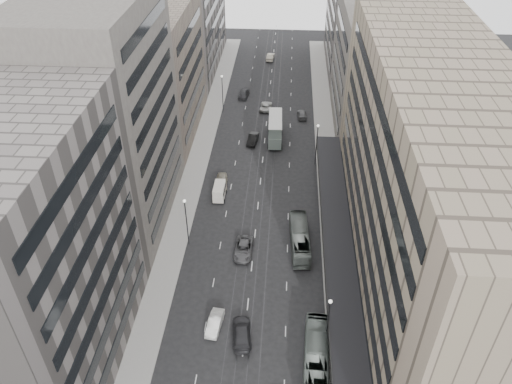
% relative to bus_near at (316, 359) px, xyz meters
% --- Properties ---
extents(ground, '(220.00, 220.00, 0.00)m').
position_rel_bus_near_xyz_m(ground, '(-8.50, 7.85, -1.61)').
color(ground, black).
rests_on(ground, ground).
extents(sidewalk_right, '(4.00, 125.00, 0.15)m').
position_rel_bus_near_xyz_m(sidewalk_right, '(3.50, 45.35, -1.53)').
color(sidewalk_right, gray).
rests_on(sidewalk_right, ground).
extents(sidewalk_left, '(4.00, 125.00, 0.15)m').
position_rel_bus_near_xyz_m(sidewalk_left, '(-20.50, 45.35, -1.53)').
color(sidewalk_left, gray).
rests_on(sidewalk_left, ground).
extents(department_store, '(19.20, 60.00, 30.00)m').
position_rel_bus_near_xyz_m(department_store, '(12.95, 15.85, 13.34)').
color(department_store, gray).
rests_on(department_store, ground).
extents(building_right_mid, '(15.00, 28.00, 24.00)m').
position_rel_bus_near_xyz_m(building_right_mid, '(13.00, 59.85, 10.39)').
color(building_right_mid, '#4F4A44').
rests_on(building_right_mid, ground).
extents(building_right_far, '(15.00, 32.00, 28.00)m').
position_rel_bus_near_xyz_m(building_right_far, '(13.00, 89.85, 12.39)').
color(building_right_far, slate).
rests_on(building_right_far, ground).
extents(building_left_a, '(15.00, 28.00, 30.00)m').
position_rel_bus_near_xyz_m(building_left_a, '(-30.00, -0.15, 13.39)').
color(building_left_a, slate).
rests_on(building_left_a, ground).
extents(building_left_b, '(15.00, 26.00, 34.00)m').
position_rel_bus_near_xyz_m(building_left_b, '(-30.00, 26.85, 15.39)').
color(building_left_b, '#4F4A44').
rests_on(building_left_b, ground).
extents(building_left_c, '(15.00, 28.00, 25.00)m').
position_rel_bus_near_xyz_m(building_left_c, '(-30.00, 53.85, 10.89)').
color(building_left_c, '#726759').
rests_on(building_left_c, ground).
extents(building_left_d, '(15.00, 38.00, 28.00)m').
position_rel_bus_near_xyz_m(building_left_d, '(-30.00, 86.85, 12.39)').
color(building_left_d, slate).
rests_on(building_left_d, ground).
extents(lamp_right_near, '(0.44, 0.44, 8.32)m').
position_rel_bus_near_xyz_m(lamp_right_near, '(1.20, 2.85, 3.60)').
color(lamp_right_near, '#262628').
rests_on(lamp_right_near, ground).
extents(lamp_right_far, '(0.44, 0.44, 8.32)m').
position_rel_bus_near_xyz_m(lamp_right_far, '(1.20, 42.85, 3.60)').
color(lamp_right_far, '#262628').
rests_on(lamp_right_far, ground).
extents(lamp_left_near, '(0.44, 0.44, 8.32)m').
position_rel_bus_near_xyz_m(lamp_left_near, '(-18.20, 19.85, 3.60)').
color(lamp_left_near, '#262628').
rests_on(lamp_left_near, ground).
extents(lamp_left_far, '(0.44, 0.44, 8.32)m').
position_rel_bus_near_xyz_m(lamp_left_far, '(-18.20, 62.85, 3.60)').
color(lamp_left_far, '#262628').
rests_on(lamp_left_far, ground).
extents(bus_near, '(3.28, 11.65, 3.21)m').
position_rel_bus_near_xyz_m(bus_near, '(0.00, 0.00, 0.00)').
color(bus_near, slate).
rests_on(bus_near, ground).
extents(bus_far, '(3.15, 10.86, 2.99)m').
position_rel_bus_near_xyz_m(bus_far, '(-1.75, 20.50, -0.11)').
color(bus_far, gray).
rests_on(bus_far, ground).
extents(double_decker, '(2.98, 9.09, 4.94)m').
position_rel_bus_near_xyz_m(double_decker, '(-6.48, 51.12, 1.06)').
color(double_decker, slate).
rests_on(double_decker, ground).
extents(panel_van, '(2.00, 4.00, 2.51)m').
position_rel_bus_near_xyz_m(panel_van, '(-15.05, 31.60, -0.22)').
color(panel_van, silver).
rests_on(panel_van, ground).
extents(sedan_1, '(2.05, 4.56, 1.45)m').
position_rel_bus_near_xyz_m(sedan_1, '(-12.30, 4.96, -0.88)').
color(sedan_1, white).
rests_on(sedan_1, ground).
extents(sedan_2, '(2.76, 5.62, 1.54)m').
position_rel_bus_near_xyz_m(sedan_2, '(-9.89, 18.55, -0.84)').
color(sedan_2, '#4D4D4F').
rests_on(sedan_2, ground).
extents(sedan_3, '(2.94, 5.87, 1.64)m').
position_rel_bus_near_xyz_m(sedan_3, '(-8.83, 3.66, -0.79)').
color(sedan_3, '#29282B').
rests_on(sedan_3, ground).
extents(sedan_4, '(2.32, 4.85, 1.60)m').
position_rel_bus_near_xyz_m(sedan_4, '(-15.11, 35.24, -0.81)').
color(sedan_4, '#A29B86').
rests_on(sedan_4, ground).
extents(sedan_5, '(2.23, 4.97, 1.59)m').
position_rel_bus_near_xyz_m(sedan_5, '(-10.79, 49.98, -0.81)').
color(sedan_5, black).
rests_on(sedan_5, ground).
extents(sedan_6, '(2.73, 5.20, 1.40)m').
position_rel_bus_near_xyz_m(sedan_6, '(-8.94, 64.50, -0.91)').
color(sedan_6, beige).
rests_on(sedan_6, ground).
extents(sedan_7, '(2.22, 4.70, 1.32)m').
position_rel_bus_near_xyz_m(sedan_7, '(-1.12, 61.22, -0.94)').
color(sedan_7, '#535355').
rests_on(sedan_7, ground).
extents(sedan_8, '(2.48, 4.98, 1.63)m').
position_rel_bus_near_xyz_m(sedan_8, '(-14.31, 70.10, -0.79)').
color(sedan_8, '#29292C').
rests_on(sedan_8, ground).
extents(sedan_9, '(2.09, 5.07, 1.63)m').
position_rel_bus_near_xyz_m(sedan_9, '(-9.20, 93.21, -0.79)').
color(sedan_9, beige).
rests_on(sedan_9, ground).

